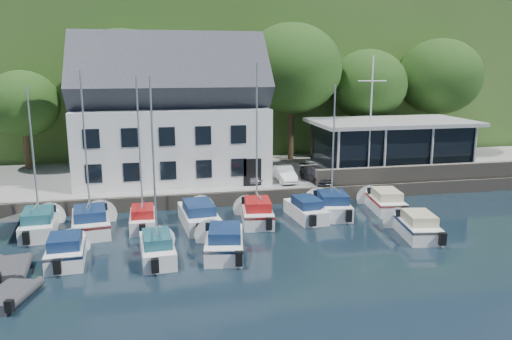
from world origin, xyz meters
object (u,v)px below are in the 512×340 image
object	(u,v)px
car_white	(285,174)
boat_r2_2	(224,239)
boat_r1_2	(140,161)
boat_r1_3	(199,213)
dinghy_1	(8,294)
boat_r2_1	(154,176)
boat_r1_6	(333,144)
boat_r2_4	(417,224)
dinghy_0	(9,268)
harbor_building	(172,122)
boat_r1_0	(33,158)
car_silver	(248,174)
boat_r1_4	(257,150)
club_pavilion	(390,145)
flagpole	(371,118)
car_blue	(350,170)
boat_r1_7	(385,199)
boat_r2_0	(66,248)
car_dgrey	(317,174)
boat_r1_1	(86,155)
boat_r1_5	(306,208)

from	to	relation	value
car_white	boat_r2_2	bearing A→B (deg)	-118.73
boat_r1_2	boat_r1_3	distance (m)	4.72
dinghy_1	boat_r2_1	bearing A→B (deg)	46.48
boat_r1_6	dinghy_1	distance (m)	20.04
boat_r2_4	dinghy_0	distance (m)	21.52
harbor_building	boat_r1_0	distance (m)	12.01
car_silver	boat_r1_4	distance (m)	7.44
club_pavilion	flagpole	bearing A→B (deg)	-137.10
boat_r2_1	dinghy_0	xyz separation A→B (m)	(-6.84, -0.61, -3.94)
car_white	car_blue	distance (m)	5.23
boat_r1_4	dinghy_0	bearing A→B (deg)	-150.50
boat_r1_7	dinghy_1	bearing A→B (deg)	-148.64
car_white	boat_r2_2	distance (m)	12.62
boat_r1_6	boat_r2_1	distance (m)	12.47
boat_r1_0	boat_r2_0	bearing A→B (deg)	-70.48
car_dgrey	boat_r1_3	xyz separation A→B (m)	(-9.45, -5.62, -0.79)
boat_r2_0	harbor_building	bearing A→B (deg)	63.03
car_white	boat_r1_1	distance (m)	14.99
car_dgrey	boat_r1_0	bearing A→B (deg)	-173.00
boat_r1_2	dinghy_1	xyz separation A→B (m)	(-5.40, -8.69, -3.76)
car_silver	boat_r1_3	bearing A→B (deg)	-140.68
boat_r1_1	dinghy_0	xyz separation A→B (m)	(-3.07, -5.63, -4.27)
car_silver	boat_r1_0	bearing A→B (deg)	-173.02
harbor_building	boat_r2_4	world-z (taller)	harbor_building
boat_r1_5	car_white	bearing A→B (deg)	82.24
boat_r1_5	car_dgrey	bearing A→B (deg)	59.46
boat_r2_0	boat_r2_4	bearing A→B (deg)	-3.66
flagpole	boat_r1_4	distance (m)	11.57
car_dgrey	boat_r1_1	size ratio (longest dim) A/B	0.41
club_pavilion	boat_r1_4	distance (m)	16.03
boat_r1_6	boat_r2_2	size ratio (longest dim) A/B	1.57
car_silver	dinghy_1	bearing A→B (deg)	-148.44
car_dgrey	dinghy_0	xyz separation A→B (m)	(-18.85, -11.09, -1.20)
club_pavilion	dinghy_1	size ratio (longest dim) A/B	4.60
harbor_building	car_silver	world-z (taller)	harbor_building
boat_r1_0	boat_r2_1	bearing A→B (deg)	-43.76
flagpole	boat_r2_0	distance (m)	23.47
boat_r1_5	boat_r2_1	size ratio (longest dim) A/B	0.64
car_white	boat_r1_3	distance (m)	9.39
boat_r2_2	harbor_building	bearing A→B (deg)	107.58
boat_r1_4	boat_r1_0	bearing A→B (deg)	-175.55
boat_r1_4	boat_r1_5	distance (m)	5.04
boat_r1_6	boat_r2_0	xyz separation A→B (m)	(-15.74, -4.79, -3.97)
club_pavilion	dinghy_0	distance (m)	30.05
boat_r1_7	boat_r2_1	xyz separation A→B (m)	(-15.20, -5.59, 3.58)
boat_r1_6	boat_r1_7	size ratio (longest dim) A/B	1.58
boat_r1_0	boat_r1_7	xyz separation A→B (m)	(21.87, 0.23, -3.76)
dinghy_1	flagpole	bearing A→B (deg)	48.84
boat_r1_0	boat_r1_4	world-z (taller)	boat_r1_4
car_silver	boat_r2_4	size ratio (longest dim) A/B	0.59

